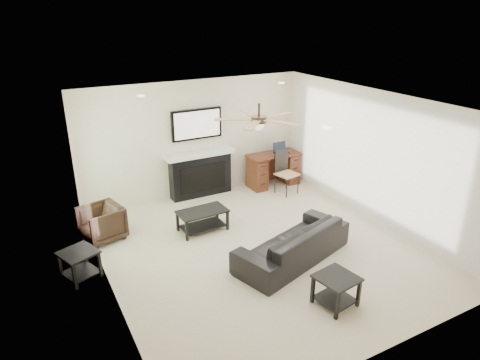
{
  "coord_description": "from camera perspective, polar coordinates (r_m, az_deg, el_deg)",
  "views": [
    {
      "loc": [
        -3.33,
        -5.46,
        3.84
      ],
      "look_at": [
        -0.08,
        0.56,
        1.09
      ],
      "focal_mm": 32.0,
      "sensor_mm": 36.0,
      "label": 1
    }
  ],
  "objects": [
    {
      "name": "desk_chair",
      "position": [
        9.45,
        6.29,
        0.97
      ],
      "size": [
        0.5,
        0.51,
        0.97
      ],
      "primitive_type": "cube",
      "rotation": [
        0.0,
        0.0,
        0.19
      ],
      "color": "black",
      "rests_on": "ground"
    },
    {
      "name": "desk",
      "position": [
        9.92,
        4.48,
        1.4
      ],
      "size": [
        1.22,
        0.56,
        0.76
      ],
      "primitive_type": "cube",
      "color": "#3A150E",
      "rests_on": "ground"
    },
    {
      "name": "sofa",
      "position": [
        7.08,
        7.05,
        -8.25
      ],
      "size": [
        2.25,
        1.41,
        0.61
      ],
      "primitive_type": "imported",
      "rotation": [
        0.0,
        0.0,
        3.44
      ],
      "color": "black",
      "rests_on": "ground"
    },
    {
      "name": "laptop",
      "position": [
        9.85,
        5.61,
        4.26
      ],
      "size": [
        0.33,
        0.24,
        0.23
      ],
      "primitive_type": "cube",
      "color": "black",
      "rests_on": "desk"
    },
    {
      "name": "fireplace_unit",
      "position": [
        9.18,
        -5.35,
        3.48
      ],
      "size": [
        1.52,
        0.34,
        1.91
      ],
      "primitive_type": "cube",
      "color": "black",
      "rests_on": "ground"
    },
    {
      "name": "armchair",
      "position": [
        7.98,
        -17.96,
        -5.5
      ],
      "size": [
        0.82,
        0.81,
        0.63
      ],
      "primitive_type": "imported",
      "rotation": [
        0.0,
        0.0,
        -1.34
      ],
      "color": "black",
      "rests_on": "ground"
    },
    {
      "name": "end_table_left",
      "position": [
        7.05,
        -20.57,
        -10.53
      ],
      "size": [
        0.65,
        0.65,
        0.45
      ],
      "primitive_type": "cube",
      "rotation": [
        0.0,
        0.0,
        0.37
      ],
      "color": "black",
      "rests_on": "ground"
    },
    {
      "name": "room_shell",
      "position": [
        6.91,
        3.88,
        3.65
      ],
      "size": [
        5.5,
        5.54,
        2.52
      ],
      "color": "beige",
      "rests_on": "ground"
    },
    {
      "name": "end_table_near",
      "position": [
        6.23,
        12.63,
        -14.2
      ],
      "size": [
        0.59,
        0.59,
        0.45
      ],
      "primitive_type": "cube",
      "rotation": [
        0.0,
        0.0,
        0.15
      ],
      "color": "black",
      "rests_on": "ground"
    },
    {
      "name": "coffee_table",
      "position": [
        7.97,
        -5.01,
        -5.4
      ],
      "size": [
        0.92,
        0.53,
        0.4
      ],
      "primitive_type": "cube",
      "rotation": [
        0.0,
        0.0,
        0.03
      ],
      "color": "black",
      "rests_on": "ground"
    }
  ]
}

